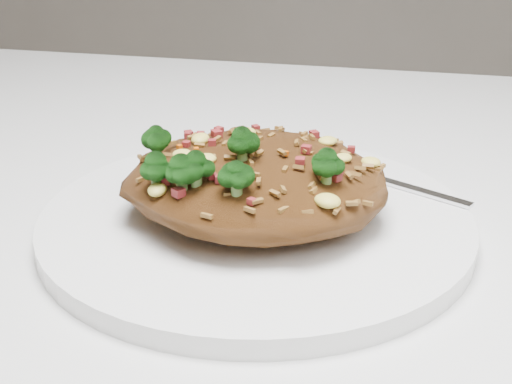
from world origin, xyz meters
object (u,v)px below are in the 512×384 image
at_px(fried_rice, 254,171).
at_px(plate, 256,221).
at_px(fork, 381,180).
at_px(dining_table, 232,281).

bearing_deg(fried_rice, plate, 63.43).
bearing_deg(fork, plate, -111.11).
xyz_separation_m(dining_table, fork, (0.12, -0.00, 0.11)).
relative_size(dining_table, plate, 4.01).
height_order(plate, fried_rice, fried_rice).
distance_m(dining_table, plate, 0.13).
xyz_separation_m(plate, fried_rice, (-0.00, -0.00, 0.04)).
bearing_deg(dining_table, plate, -63.18).
relative_size(dining_table, fork, 7.96).
xyz_separation_m(plate, fork, (0.08, 0.07, 0.01)).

